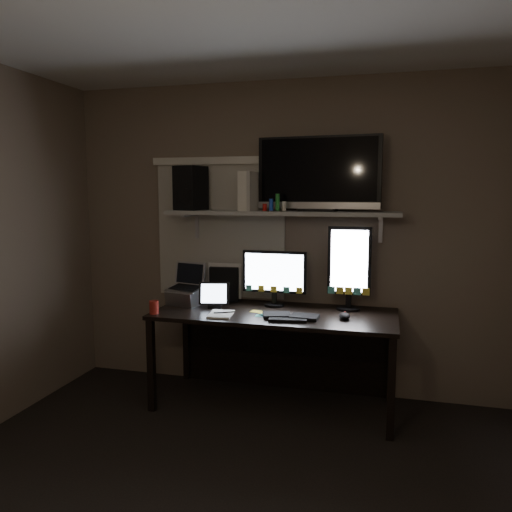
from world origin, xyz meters
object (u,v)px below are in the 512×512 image
(desk, at_px, (278,330))
(laptop, at_px, (185,285))
(tablet, at_px, (215,295))
(game_console, at_px, (250,191))
(monitor_landscape, at_px, (274,278))
(keyboard, at_px, (290,316))
(tv, at_px, (318,174))
(speaker, at_px, (191,188))
(monitor_portrait, at_px, (349,268))
(cup, at_px, (154,307))
(mouse, at_px, (344,316))

(desk, xyz_separation_m, laptop, (-0.75, -0.05, 0.34))
(desk, xyz_separation_m, tablet, (-0.48, -0.11, 0.28))
(tablet, xyz_separation_m, game_console, (0.24, 0.19, 0.80))
(monitor_landscape, height_order, keyboard, monitor_landscape)
(tv, xyz_separation_m, speaker, (-1.02, -0.03, -0.11))
(monitor_landscape, height_order, tablet, monitor_landscape)
(tv, distance_m, game_console, 0.54)
(keyboard, xyz_separation_m, speaker, (-0.89, 0.34, 0.91))
(monitor_portrait, distance_m, cup, 1.50)
(cup, height_order, speaker, speaker)
(tablet, distance_m, speaker, 0.88)
(desk, distance_m, laptop, 0.82)
(laptop, xyz_separation_m, game_console, (0.50, 0.13, 0.74))
(desk, distance_m, tv, 1.24)
(cup, height_order, game_console, game_console)
(keyboard, bearing_deg, game_console, 131.80)
(laptop, relative_size, tv, 0.34)
(monitor_landscape, xyz_separation_m, mouse, (0.57, -0.27, -0.20))
(keyboard, relative_size, laptop, 1.27)
(mouse, bearing_deg, speaker, 156.87)
(laptop, distance_m, speaker, 0.78)
(monitor_landscape, bearing_deg, laptop, -168.93)
(mouse, relative_size, speaker, 0.34)
(desk, xyz_separation_m, tv, (0.28, 0.11, 1.21))
(monitor_portrait, xyz_separation_m, game_console, (-0.78, -0.02, 0.58))
(tablet, height_order, tv, tv)
(laptop, bearing_deg, monitor_landscape, 24.06)
(laptop, relative_size, cup, 3.26)
(speaker, bearing_deg, desk, 6.09)
(laptop, height_order, cup, laptop)
(desk, height_order, speaker, speaker)
(tv, bearing_deg, keyboard, -105.16)
(desk, bearing_deg, monitor_portrait, 10.43)
(laptop, bearing_deg, tv, 22.63)
(cup, distance_m, speaker, 1.01)
(speaker, bearing_deg, monitor_portrait, 12.99)
(monitor_portrait, height_order, mouse, monitor_portrait)
(speaker, bearing_deg, monitor_landscape, 11.82)
(keyboard, relative_size, cup, 4.14)
(monitor_portrait, relative_size, keyboard, 1.59)
(monitor_landscape, relative_size, laptop, 1.58)
(monitor_landscape, height_order, tv, tv)
(desk, distance_m, keyboard, 0.36)
(monitor_landscape, relative_size, keyboard, 1.25)
(game_console, distance_m, speaker, 0.50)
(monitor_landscape, distance_m, keyboard, 0.44)
(mouse, bearing_deg, keyboard, 179.29)
(keyboard, bearing_deg, tablet, 158.90)
(tv, bearing_deg, game_console, -171.82)
(keyboard, bearing_deg, laptop, 159.37)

